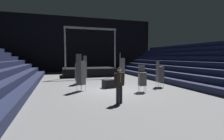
{
  "coord_description": "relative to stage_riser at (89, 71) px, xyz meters",
  "views": [
    {
      "loc": [
        -3.49,
        -10.71,
        2.21
      ],
      "look_at": [
        -0.29,
        -0.72,
        1.4
      ],
      "focal_mm": 27.48,
      "sensor_mm": 36.0,
      "label": 1
    }
  ],
  "objects": [
    {
      "name": "ground_plane",
      "position": [
        0.0,
        -9.07,
        -0.6
      ],
      "size": [
        22.0,
        30.0,
        0.1
      ],
      "primitive_type": "cube",
      "color": "slate"
    },
    {
      "name": "man_with_tie",
      "position": [
        -0.73,
        -12.29,
        0.43
      ],
      "size": [
        0.57,
        0.31,
        1.73
      ],
      "rotation": [
        0.0,
        0.0,
        3.36
      ],
      "color": "black",
      "rests_on": "ground_plane"
    },
    {
      "name": "arena_end_wall",
      "position": [
        0.0,
        5.93,
        3.45
      ],
      "size": [
        22.0,
        0.3,
        8.0
      ],
      "primitive_type": "cube",
      "color": "black",
      "rests_on": "ground_plane"
    },
    {
      "name": "chair_stack_mid_left",
      "position": [
        1.88,
        -5.9,
        0.73
      ],
      "size": [
        0.58,
        0.58,
        2.56
      ],
      "rotation": [
        0.0,
        0.0,
        4.28
      ],
      "color": "#B2B5BA",
      "rests_on": "ground_plane"
    },
    {
      "name": "chair_stack_rear_left",
      "position": [
        -1.96,
        -5.99,
        0.31
      ],
      "size": [
        0.47,
        0.47,
        1.71
      ],
      "rotation": [
        0.0,
        0.0,
        6.21
      ],
      "color": "#B2B5BA",
      "rests_on": "ground_plane"
    },
    {
      "name": "chair_stack_front_left",
      "position": [
        -1.35,
        -4.98,
        0.6
      ],
      "size": [
        0.62,
        0.62,
        2.31
      ],
      "rotation": [
        0.0,
        0.0,
        0.69
      ],
      "color": "#B2B5BA",
      "rests_on": "ground_plane"
    },
    {
      "name": "bleacher_bank_right",
      "position": [
        8.0,
        -8.07,
        1.25
      ],
      "size": [
        6.0,
        24.0,
        3.6
      ],
      "rotation": [
        0.0,
        0.0,
        -1.57
      ],
      "color": "#191E38",
      "rests_on": "ground_plane"
    },
    {
      "name": "chair_stack_mid_right",
      "position": [
        3.63,
        -8.99,
        0.44
      ],
      "size": [
        0.48,
        0.48,
        1.96
      ],
      "rotation": [
        0.0,
        0.0,
        4.63
      ],
      "color": "#B2B5BA",
      "rests_on": "ground_plane"
    },
    {
      "name": "chair_stack_front_right",
      "position": [
        -2.05,
        -8.68,
        0.65
      ],
      "size": [
        0.62,
        0.62,
        2.39
      ],
      "rotation": [
        0.0,
        0.0,
        5.43
      ],
      "color": "#B2B5BA",
      "rests_on": "ground_plane"
    },
    {
      "name": "equipment_road_case",
      "position": [
        0.01,
        -8.16,
        -0.26
      ],
      "size": [
        1.0,
        0.76,
        0.57
      ],
      "primitive_type": "cube",
      "rotation": [
        0.0,
        0.0,
        0.19
      ],
      "color": "black",
      "rests_on": "ground_plane"
    },
    {
      "name": "chair_stack_mid_centre",
      "position": [
        1.57,
        -10.19,
        0.31
      ],
      "size": [
        0.52,
        0.52,
        1.71
      ],
      "rotation": [
        0.0,
        0.0,
        2.93
      ],
      "color": "#B2B5BA",
      "rests_on": "ground_plane"
    },
    {
      "name": "stage_riser",
      "position": [
        0.0,
        0.0,
        0.0
      ],
      "size": [
        5.9,
        3.58,
        5.32
      ],
      "color": "black",
      "rests_on": "ground_plane"
    }
  ]
}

